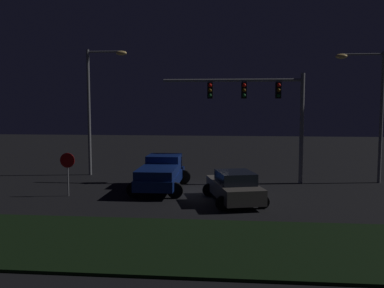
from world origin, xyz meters
TOP-DOWN VIEW (x-y plane):
  - ground_plane at (0.00, 0.00)m, footprint 80.00×80.00m
  - grass_median at (0.00, -8.96)m, footprint 22.61×5.65m
  - pickup_truck at (-2.42, 0.09)m, footprint 2.89×5.41m
  - car_sedan at (1.56, -2.56)m, footprint 3.20×4.72m
  - traffic_signal_gantry at (3.06, 2.70)m, footprint 8.32×0.56m
  - street_lamp_left at (-7.44, 4.47)m, footprint 2.70×0.44m
  - street_lamp_right at (9.60, 3.34)m, footprint 2.86×0.44m
  - stop_sign at (-6.90, -2.03)m, footprint 0.76×0.08m

SIDE VIEW (x-z plane):
  - ground_plane at x=0.00m, z-range 0.00..0.00m
  - grass_median at x=0.00m, z-range 0.00..0.10m
  - car_sedan at x=1.56m, z-range -0.02..1.49m
  - pickup_truck at x=-2.42m, z-range 0.10..1.90m
  - stop_sign at x=-6.90m, z-range 0.45..2.68m
  - traffic_signal_gantry at x=3.06m, z-range 1.65..8.15m
  - street_lamp_right at x=9.60m, z-range 1.06..8.81m
  - street_lamp_left at x=-7.44m, z-range 1.07..9.29m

